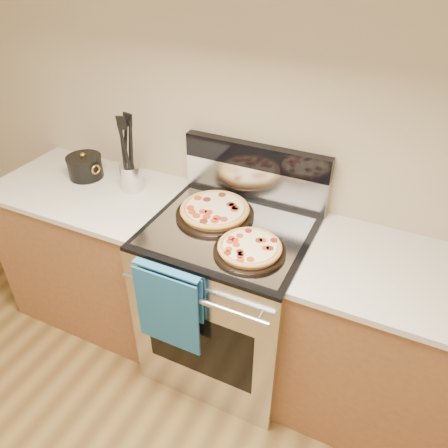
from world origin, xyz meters
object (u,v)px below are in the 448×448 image
at_px(range_body, 229,300).
at_px(pepperoni_pizza_back, 215,211).
at_px(pepperoni_pizza_front, 250,248).
at_px(saucepan, 85,168).
at_px(utensil_crock, 132,177).

xyz_separation_m(range_body, pepperoni_pizza_back, (-0.11, 0.06, 0.50)).
relative_size(pepperoni_pizza_front, saucepan, 1.65).
height_order(pepperoni_pizza_back, pepperoni_pizza_front, pepperoni_pizza_back).
relative_size(range_body, utensil_crock, 6.16).
distance_m(pepperoni_pizza_back, saucepan, 0.85).
distance_m(pepperoni_pizza_front, saucepan, 1.14).
height_order(range_body, pepperoni_pizza_back, pepperoni_pizza_back).
xyz_separation_m(pepperoni_pizza_back, saucepan, (-0.85, 0.06, 0.02)).
relative_size(range_body, pepperoni_pizza_back, 2.39).
xyz_separation_m(pepperoni_pizza_back, pepperoni_pizza_front, (0.26, -0.19, -0.00)).
xyz_separation_m(utensil_crock, saucepan, (-0.32, 0.00, -0.02)).
bearing_deg(utensil_crock, range_body, -10.92).
relative_size(pepperoni_pizza_back, pepperoni_pizza_front, 1.21).
height_order(range_body, pepperoni_pizza_front, pepperoni_pizza_front).
bearing_deg(pepperoni_pizza_back, utensil_crock, 173.46).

